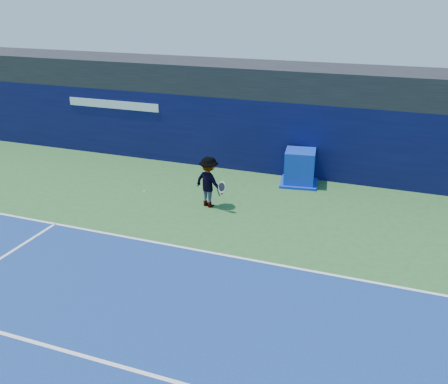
# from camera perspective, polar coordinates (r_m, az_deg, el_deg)

# --- Properties ---
(ground) EXTENTS (80.00, 80.00, 0.00)m
(ground) POSITION_cam_1_polar(r_m,az_deg,el_deg) (12.38, -8.78, -12.87)
(ground) COLOR #2D612B
(ground) RESTS_ON ground
(baseline) EXTENTS (24.00, 0.10, 0.01)m
(baseline) POSITION_cam_1_polar(r_m,az_deg,el_deg) (14.65, -3.12, -6.63)
(baseline) COLOR white
(baseline) RESTS_ON ground
(service_line) EXTENTS (24.00, 0.10, 0.01)m
(service_line) POSITION_cam_1_polar(r_m,az_deg,el_deg) (11.05, -14.00, -18.21)
(service_line) COLOR white
(service_line) RESTS_ON ground
(stadium_band) EXTENTS (36.00, 3.00, 1.20)m
(stadium_band) POSITION_cam_1_polar(r_m,az_deg,el_deg) (21.18, 6.05, 12.64)
(stadium_band) COLOR black
(stadium_band) RESTS_ON back_wall_assembly
(back_wall_assembly) EXTENTS (36.00, 1.03, 3.00)m
(back_wall_assembly) POSITION_cam_1_polar(r_m,az_deg,el_deg) (20.69, 5.09, 6.48)
(back_wall_assembly) COLOR #0A0C38
(back_wall_assembly) RESTS_ON ground
(equipment_cart) EXTENTS (1.60, 1.60, 1.35)m
(equipment_cart) POSITION_cam_1_polar(r_m,az_deg,el_deg) (19.55, 8.64, 2.65)
(equipment_cart) COLOR #0D2CB6
(equipment_cart) RESTS_ON ground
(tennis_player) EXTENTS (1.41, 1.02, 1.79)m
(tennis_player) POSITION_cam_1_polar(r_m,az_deg,el_deg) (17.20, -1.73, 1.16)
(tennis_player) COLOR white
(tennis_player) RESTS_ON ground
(tennis_ball) EXTENTS (0.06, 0.06, 0.06)m
(tennis_ball) POSITION_cam_1_polar(r_m,az_deg,el_deg) (16.28, -9.11, 0.07)
(tennis_ball) COLOR #C6EC1A
(tennis_ball) RESTS_ON ground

